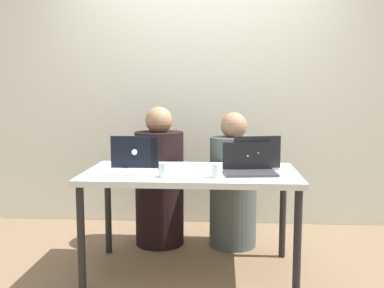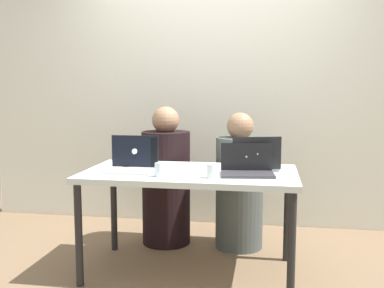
% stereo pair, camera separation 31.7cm
% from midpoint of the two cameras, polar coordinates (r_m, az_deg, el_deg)
% --- Properties ---
extents(ground_plane, '(12.00, 12.00, 0.00)m').
position_cam_midpoint_polar(ground_plane, '(3.33, -2.93, -15.97)').
color(ground_plane, brown).
extents(back_wall, '(4.50, 0.10, 2.60)m').
position_cam_midpoint_polar(back_wall, '(4.33, -1.03, 7.03)').
color(back_wall, white).
rests_on(back_wall, ground).
extents(desk, '(1.47, 0.78, 0.73)m').
position_cam_midpoint_polar(desk, '(3.13, -3.00, -4.70)').
color(desk, silver).
rests_on(desk, ground).
extents(person_on_left, '(0.45, 0.45, 1.16)m').
position_cam_midpoint_polar(person_on_left, '(3.77, -6.57, -5.06)').
color(person_on_left, black).
rests_on(person_on_left, ground).
extents(person_on_right, '(0.39, 0.39, 1.11)m').
position_cam_midpoint_polar(person_on_right, '(3.72, 2.83, -5.52)').
color(person_on_right, '#454C49').
rests_on(person_on_right, ground).
extents(laptop_back_right, '(0.39, 0.33, 0.24)m').
position_cam_midpoint_polar(laptop_back_right, '(3.20, 5.02, -2.26)').
color(laptop_back_right, silver).
rests_on(laptop_back_right, desk).
extents(laptop_front_right, '(0.37, 0.26, 0.20)m').
position_cam_midpoint_polar(laptop_front_right, '(3.02, 4.32, -2.97)').
color(laptop_front_right, '#39363C').
rests_on(laptop_front_right, desk).
extents(laptop_front_left, '(0.34, 0.27, 0.23)m').
position_cam_midpoint_polar(laptop_front_left, '(3.12, -10.55, -2.67)').
color(laptop_front_left, silver).
rests_on(laptop_front_left, desk).
extents(laptop_back_left, '(0.34, 0.29, 0.24)m').
position_cam_midpoint_polar(laptop_back_left, '(3.26, -9.79, -2.17)').
color(laptop_back_left, '#AFB7B7').
rests_on(laptop_back_left, desk).
extents(water_glass_right, '(0.07, 0.07, 0.09)m').
position_cam_midpoint_polar(water_glass_right, '(2.88, -0.02, -3.58)').
color(water_glass_right, silver).
rests_on(water_glass_right, desk).
extents(water_glass_left, '(0.07, 0.07, 0.09)m').
position_cam_midpoint_polar(water_glass_left, '(2.92, -6.66, -3.47)').
color(water_glass_left, silver).
rests_on(water_glass_left, desk).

